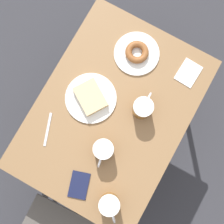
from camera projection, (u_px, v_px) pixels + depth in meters
name	position (u px, v px, depth m)	size (l,w,h in m)	color
ground_plane	(112.00, 127.00, 2.25)	(8.00, 8.00, 0.00)	#333338
table	(112.00, 114.00, 1.61)	(0.73, 1.01, 0.71)	olive
plate_with_cake	(91.00, 98.00, 1.54)	(0.26, 0.26, 0.05)	white
plate_with_donut	(137.00, 53.00, 1.58)	(0.23, 0.23, 0.04)	white
beer_mug_left	(143.00, 108.00, 1.50)	(0.10, 0.14, 0.11)	#8C5619
beer_mug_center	(103.00, 150.00, 1.47)	(0.10, 0.14, 0.11)	#8C5619
beer_mug_right	(109.00, 204.00, 1.43)	(0.12, 0.11, 0.11)	#8C5619
napkin_folded	(188.00, 73.00, 1.58)	(0.11, 0.13, 0.00)	white
fork	(48.00, 129.00, 1.53)	(0.07, 0.16, 0.00)	silver
passport_near_edge	(79.00, 185.00, 1.49)	(0.12, 0.15, 0.01)	#141938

